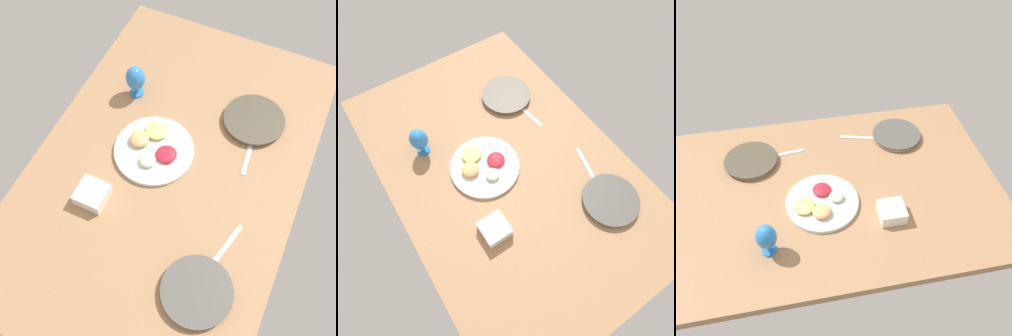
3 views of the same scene
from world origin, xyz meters
The scene contains 8 objects.
ground_plane centered at (0.00, 0.00, -2.00)cm, with size 160.00×104.00×4.00cm, color #99704C.
dinner_plate_left centered at (-34.19, 24.00, 1.31)cm, with size 25.93×25.93×2.53cm.
dinner_plate_right centered at (41.59, 28.88, 1.41)cm, with size 24.95×24.95×2.72cm.
fruit_platter centered at (-4.15, -8.74, 1.54)cm, with size 32.47×32.47×5.13cm.
hurricane_glass_blue centered at (-28.07, -28.15, 9.34)cm, with size 8.42×8.42×15.58cm.
square_bowl_white centered at (24.71, -20.75, 3.29)cm, with size 11.12×11.12×5.91cm.
fork_by_left_plate centered at (-17.04, 27.31, 0.30)cm, with size 18.00×1.80×0.60cm, color silver.
fork_by_right_plate centered at (21.20, 32.59, 0.30)cm, with size 18.00×1.80×0.60cm, color silver.
Camera 1 is at (74.22, 32.91, 143.89)cm, focal length 44.19 mm.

